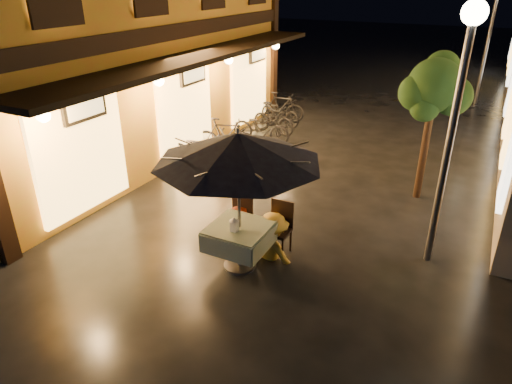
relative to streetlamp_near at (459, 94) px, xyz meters
The scene contains 18 objects.
ground 4.64m from the streetlamp_near, 146.31° to the right, with size 90.00×90.00×0.00m, color black.
west_building 8.98m from the streetlamp_near, 167.08° to the left, with size 5.90×11.40×7.40m.
street_tree 2.63m from the streetlamp_near, 103.11° to the left, with size 1.43×1.20×3.15m.
streetlamp_near is the anchor object (origin of this frame).
streetlamp_far 12.00m from the streetlamp_near, 90.00° to the left, with size 0.36×0.36×4.23m.
cafe_table 4.03m from the streetlamp_near, 149.33° to the right, with size 0.99×0.99×0.78m.
patio_umbrella 3.38m from the streetlamp_near, 149.33° to the right, with size 2.67×2.67×2.46m.
cafe_chair_left 4.12m from the streetlamp_near, 163.75° to the right, with size 0.42×0.42×0.97m.
cafe_chair_right 3.53m from the streetlamp_near, 158.82° to the right, with size 0.42×0.42×0.97m.
table_lantern 3.92m from the streetlamp_near, 146.93° to the right, with size 0.16×0.16×0.25m.
person_orange 4.01m from the streetlamp_near, 160.65° to the right, with size 0.75×0.59×1.55m, color #BC2400.
person_yellow 3.45m from the streetlamp_near, 155.64° to the right, with size 1.03×0.59×1.60m, color gold.
bicycle_0 6.55m from the streetlamp_near, 163.24° to the left, with size 0.66×1.91×1.00m, color black.
bicycle_1 6.91m from the streetlamp_near, 153.66° to the left, with size 0.48×1.70×1.02m, color black.
bicycle_2 7.23m from the streetlamp_near, 141.98° to the left, with size 0.62×1.77×0.93m, color black.
bicycle_3 7.81m from the streetlamp_near, 136.60° to the left, with size 0.43×1.54×0.92m, color black.
bicycle_4 8.61m from the streetlamp_near, 132.70° to the left, with size 0.57×1.65×0.87m, color black.
bicycle_5 8.99m from the streetlamp_near, 131.59° to the left, with size 0.45×1.61×0.97m, color black.
Camera 1 is at (3.39, -5.35, 4.53)m, focal length 32.00 mm.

